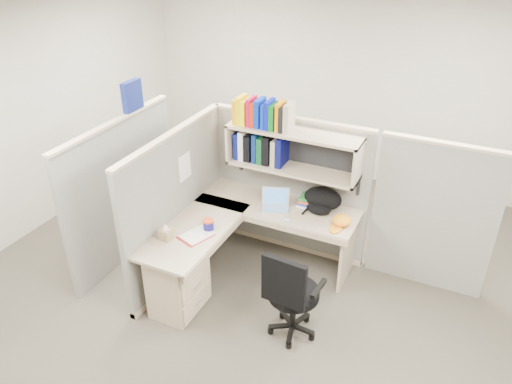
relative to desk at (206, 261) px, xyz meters
The scene contains 14 objects.
ground 0.66m from the desk, 35.01° to the left, with size 6.00×6.00×0.00m, color #343028.
room_shell 1.28m from the desk, 35.01° to the left, with size 6.00×6.00×6.00m.
cubicle 0.88m from the desk, 86.86° to the left, with size 3.79×1.84×1.95m.
desk is the anchor object (origin of this frame).
laptop 0.96m from the desk, 62.10° to the left, with size 0.29×0.29×0.21m, color silver, non-canonical shape.
backpack 1.35m from the desk, 48.39° to the left, with size 0.40×0.31×0.24m, color black, non-canonical shape.
orange_cap 1.42m from the desk, 34.69° to the left, with size 0.19×0.22×0.10m, color orange, non-canonical shape.
snack_canister 0.38m from the desk, 103.32° to the left, with size 0.11×0.11×0.11m.
tissue_box 0.52m from the desk, 151.49° to the right, with size 0.11×0.11×0.17m, color tan, non-canonical shape.
mouse 0.92m from the desk, 44.83° to the left, with size 0.08×0.05×0.03m, color #97B7D6.
paper_cup 1.09m from the desk, 66.30° to the left, with size 0.07×0.07×0.10m, color white.
book_stack 1.26m from the desk, 56.51° to the left, with size 0.16×0.21×0.10m, color gray, non-canonical shape.
loose_paper 0.31m from the desk, behind, with size 0.22×0.30×0.00m, color white, non-canonical shape.
task_chair 1.00m from the desk, ahead, with size 0.53×0.49×0.99m.
Camera 1 is at (1.75, -3.67, 3.49)m, focal length 35.00 mm.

